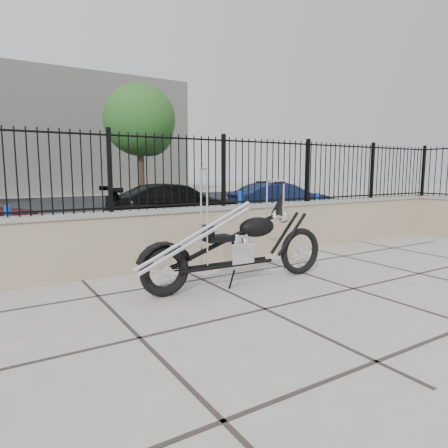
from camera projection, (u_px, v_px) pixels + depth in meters
ground_plane at (265, 309)px, 4.57m from camera, size 90.00×90.00×0.00m
parking_lot at (61, 213)px, 15.07m from camera, size 30.00×30.00×0.00m
retaining_wall at (172, 237)px, 6.61m from camera, size 14.00×0.36×0.96m
iron_fence at (171, 172)px, 6.46m from camera, size 14.00×0.08×1.20m
background_building at (18, 134)px, 26.31m from camera, size 22.00×6.00×8.00m
chopper_motorcycle at (236, 226)px, 5.44m from camera, size 2.76×0.59×1.64m
car_black at (177, 204)px, 11.77m from camera, size 4.19×1.77×1.21m
car_blue at (280, 199)px, 13.84m from camera, size 3.76×1.89×1.18m
bollard_a at (9, 234)px, 7.00m from camera, size 0.12×0.12×0.96m
bollard_b at (240, 213)px, 9.75m from camera, size 0.16×0.16×1.08m
bollard_c at (317, 210)px, 11.33m from camera, size 0.12×0.12×0.96m
tree_right at (140, 117)px, 20.49m from camera, size 3.67×3.67×6.19m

